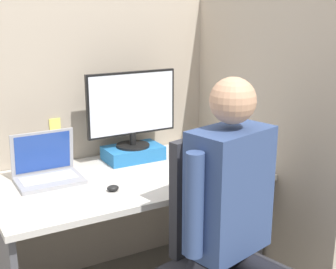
{
  "coord_description": "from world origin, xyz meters",
  "views": [
    {
      "loc": [
        -0.94,
        -1.73,
        1.58
      ],
      "look_at": [
        0.14,
        0.19,
        0.97
      ],
      "focal_mm": 50.0,
      "sensor_mm": 36.0,
      "label": 1
    }
  ],
  "objects_px": {
    "paper_box": "(133,153)",
    "person": "(234,217)",
    "office_chair": "(218,250)",
    "coffee_mug": "(193,144)",
    "monitor": "(132,107)",
    "stapler": "(221,153)",
    "carrot_toy": "(194,175)",
    "laptop": "(47,172)"
  },
  "relations": [
    {
      "from": "monitor",
      "to": "office_chair",
      "type": "height_order",
      "value": "monitor"
    },
    {
      "from": "monitor",
      "to": "coffee_mug",
      "type": "bearing_deg",
      "value": -5.82
    },
    {
      "from": "monitor",
      "to": "stapler",
      "type": "distance_m",
      "value": 0.59
    },
    {
      "from": "paper_box",
      "to": "stapler",
      "type": "distance_m",
      "value": 0.51
    },
    {
      "from": "office_chair",
      "to": "monitor",
      "type": "bearing_deg",
      "value": 91.61
    },
    {
      "from": "office_chair",
      "to": "person",
      "type": "relative_size",
      "value": 0.78
    },
    {
      "from": "paper_box",
      "to": "carrot_toy",
      "type": "relative_size",
      "value": 2.82
    },
    {
      "from": "stapler",
      "to": "coffee_mug",
      "type": "relative_size",
      "value": 1.56
    },
    {
      "from": "laptop",
      "to": "paper_box",
      "type": "bearing_deg",
      "value": 10.1
    },
    {
      "from": "paper_box",
      "to": "carrot_toy",
      "type": "bearing_deg",
      "value": -73.31
    },
    {
      "from": "monitor",
      "to": "office_chair",
      "type": "bearing_deg",
      "value": -88.39
    },
    {
      "from": "stapler",
      "to": "coffee_mug",
      "type": "xyz_separation_m",
      "value": [
        -0.08,
        0.18,
        0.02
      ]
    },
    {
      "from": "monitor",
      "to": "coffee_mug",
      "type": "xyz_separation_m",
      "value": [
        0.39,
        -0.04,
        -0.26
      ]
    },
    {
      "from": "laptop",
      "to": "carrot_toy",
      "type": "xyz_separation_m",
      "value": [
        0.65,
        -0.35,
        -0.03
      ]
    },
    {
      "from": "laptop",
      "to": "office_chair",
      "type": "bearing_deg",
      "value": -53.15
    },
    {
      "from": "laptop",
      "to": "carrot_toy",
      "type": "bearing_deg",
      "value": -28.06
    },
    {
      "from": "office_chair",
      "to": "laptop",
      "type": "bearing_deg",
      "value": 126.85
    },
    {
      "from": "person",
      "to": "coffee_mug",
      "type": "height_order",
      "value": "person"
    },
    {
      "from": "carrot_toy",
      "to": "office_chair",
      "type": "bearing_deg",
      "value": -106.11
    },
    {
      "from": "coffee_mug",
      "to": "carrot_toy",
      "type": "bearing_deg",
      "value": -122.18
    },
    {
      "from": "paper_box",
      "to": "monitor",
      "type": "xyz_separation_m",
      "value": [
        0.0,
        0.0,
        0.27
      ]
    },
    {
      "from": "stapler",
      "to": "carrot_toy",
      "type": "distance_m",
      "value": 0.4
    },
    {
      "from": "paper_box",
      "to": "monitor",
      "type": "bearing_deg",
      "value": 90.0
    },
    {
      "from": "stapler",
      "to": "carrot_toy",
      "type": "height_order",
      "value": "stapler"
    },
    {
      "from": "stapler",
      "to": "office_chair",
      "type": "distance_m",
      "value": 0.78
    },
    {
      "from": "office_chair",
      "to": "coffee_mug",
      "type": "xyz_separation_m",
      "value": [
        0.36,
        0.78,
        0.23
      ]
    },
    {
      "from": "office_chair",
      "to": "coffee_mug",
      "type": "distance_m",
      "value": 0.89
    },
    {
      "from": "paper_box",
      "to": "stapler",
      "type": "relative_size",
      "value": 2.41
    },
    {
      "from": "carrot_toy",
      "to": "office_chair",
      "type": "relative_size",
      "value": 0.11
    },
    {
      "from": "paper_box",
      "to": "coffee_mug",
      "type": "height_order",
      "value": "coffee_mug"
    },
    {
      "from": "paper_box",
      "to": "office_chair",
      "type": "relative_size",
      "value": 0.32
    },
    {
      "from": "laptop",
      "to": "stapler",
      "type": "relative_size",
      "value": 2.37
    },
    {
      "from": "laptop",
      "to": "stapler",
      "type": "distance_m",
      "value": 1.0
    },
    {
      "from": "paper_box",
      "to": "carrot_toy",
      "type": "distance_m",
      "value": 0.46
    },
    {
      "from": "carrot_toy",
      "to": "office_chair",
      "type": "height_order",
      "value": "office_chair"
    },
    {
      "from": "stapler",
      "to": "carrot_toy",
      "type": "relative_size",
      "value": 1.17
    },
    {
      "from": "monitor",
      "to": "coffee_mug",
      "type": "height_order",
      "value": "monitor"
    },
    {
      "from": "laptop",
      "to": "office_chair",
      "type": "distance_m",
      "value": 0.94
    },
    {
      "from": "laptop",
      "to": "person",
      "type": "bearing_deg",
      "value": -60.16
    },
    {
      "from": "stapler",
      "to": "person",
      "type": "height_order",
      "value": "person"
    },
    {
      "from": "paper_box",
      "to": "person",
      "type": "relative_size",
      "value": 0.25
    },
    {
      "from": "stapler",
      "to": "person",
      "type": "xyz_separation_m",
      "value": [
        -0.48,
        -0.76,
        0.02
      ]
    }
  ]
}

